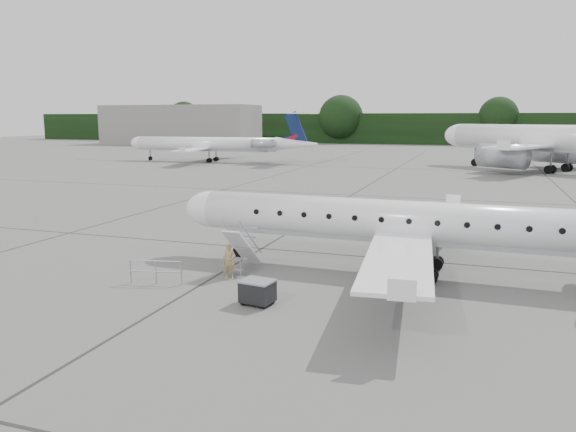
% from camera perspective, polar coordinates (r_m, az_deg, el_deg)
% --- Properties ---
extents(ground, '(320.00, 320.00, 0.00)m').
position_cam_1_polar(ground, '(21.47, 7.53, -8.86)').
color(ground, slate).
rests_on(ground, ground).
extents(treeline, '(260.00, 4.00, 8.00)m').
position_cam_1_polar(treeline, '(150.04, 17.57, 8.41)').
color(treeline, black).
rests_on(treeline, ground).
extents(terminal_building, '(40.00, 14.00, 10.00)m').
position_cam_1_polar(terminal_building, '(149.50, -10.89, 9.08)').
color(terminal_building, slate).
rests_on(terminal_building, ground).
extents(main_regional_jet, '(26.09, 19.13, 6.56)m').
position_cam_1_polar(main_regional_jet, '(25.17, 12.85, 1.45)').
color(main_regional_jet, white).
rests_on(main_regional_jet, ground).
extents(airstair, '(0.92, 2.43, 2.06)m').
position_cam_1_polar(airstair, '(25.59, -4.65, -3.33)').
color(airstair, white).
rests_on(airstair, ground).
extents(passenger, '(0.63, 0.49, 1.54)m').
position_cam_1_polar(passenger, '(24.48, -5.99, -4.59)').
color(passenger, '#947A51').
rests_on(passenger, ground).
extents(safety_railing, '(2.17, 0.54, 1.00)m').
position_cam_1_polar(safety_railing, '(24.23, -13.27, -5.62)').
color(safety_railing, '#97999F').
rests_on(safety_railing, ground).
extents(baggage_cart, '(1.27, 1.09, 1.00)m').
position_cam_1_polar(baggage_cart, '(21.13, -3.12, -7.68)').
color(baggage_cart, black).
rests_on(baggage_cart, ground).
extents(bg_narrowbody, '(40.96, 38.21, 11.95)m').
position_cam_1_polar(bg_narrowbody, '(79.63, 25.02, 8.39)').
color(bg_narrowbody, white).
rests_on(bg_narrowbody, ground).
extents(bg_regional_left, '(30.65, 22.91, 7.72)m').
position_cam_1_polar(bg_regional_left, '(89.90, -8.35, 7.94)').
color(bg_regional_left, white).
rests_on(bg_regional_left, ground).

